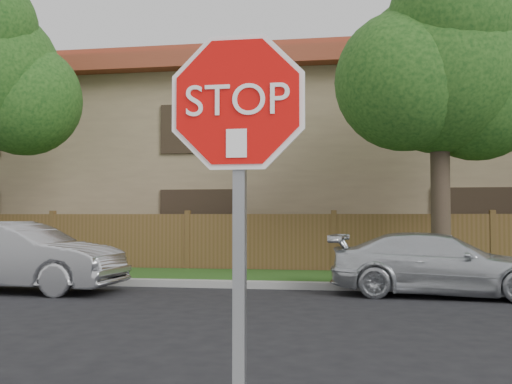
# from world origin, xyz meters

# --- Properties ---
(far_curb) EXTENTS (70.00, 0.30, 0.15)m
(far_curb) POSITION_xyz_m (0.00, 8.15, 0.07)
(far_curb) COLOR gray
(far_curb) RESTS_ON ground
(grass_strip) EXTENTS (70.00, 3.00, 0.12)m
(grass_strip) POSITION_xyz_m (0.00, 9.80, 0.06)
(grass_strip) COLOR #1E4714
(grass_strip) RESTS_ON ground
(fence) EXTENTS (70.00, 0.12, 1.60)m
(fence) POSITION_xyz_m (0.00, 11.40, 0.80)
(fence) COLOR brown
(fence) RESTS_ON ground
(apartment_building) EXTENTS (35.20, 9.20, 7.20)m
(apartment_building) POSITION_xyz_m (0.00, 17.00, 3.53)
(apartment_building) COLOR #917B5A
(apartment_building) RESTS_ON ground
(tree_mid) EXTENTS (4.80, 3.90, 7.35)m
(tree_mid) POSITION_xyz_m (2.52, 9.57, 4.87)
(tree_mid) COLOR #382B21
(tree_mid) RESTS_ON ground
(stop_sign) EXTENTS (1.01, 0.13, 2.55)m
(stop_sign) POSITION_xyz_m (-0.06, -1.48, 1.83)
(stop_sign) COLOR gray
(stop_sign) RESTS_ON sidewalk_near
(sedan_left) EXTENTS (4.41, 1.67, 1.44)m
(sedan_left) POSITION_xyz_m (-6.29, 6.77, 0.72)
(sedan_left) COLOR #A7A8AC
(sedan_left) RESTS_ON ground
(sedan_right) EXTENTS (4.35, 2.10, 1.22)m
(sedan_right) POSITION_xyz_m (2.17, 7.51, 0.61)
(sedan_right) COLOR silver
(sedan_right) RESTS_ON ground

